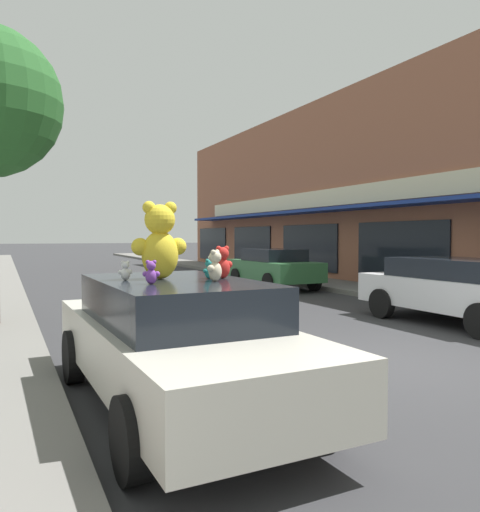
# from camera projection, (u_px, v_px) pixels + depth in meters

# --- Properties ---
(ground_plane) EXTENTS (260.00, 260.00, 0.00)m
(ground_plane) POSITION_uv_depth(u_px,v_px,m) (396.00, 363.00, 7.44)
(ground_plane) COLOR #333335
(storefront_row) EXTENTS (12.97, 33.51, 7.71)m
(storefront_row) POSITION_uv_depth(u_px,v_px,m) (458.00, 192.00, 21.83)
(storefront_row) COLOR #9E6047
(storefront_row) RESTS_ON ground_plane
(plush_art_car) EXTENTS (2.02, 4.76, 1.42)m
(plush_art_car) POSITION_uv_depth(u_px,v_px,m) (175.00, 338.00, 5.50)
(plush_art_car) COLOR beige
(plush_art_car) RESTS_ON ground_plane
(teddy_bear_giant) EXTENTS (0.63, 0.39, 0.87)m
(teddy_bear_giant) POSITION_uv_depth(u_px,v_px,m) (160.00, 242.00, 5.57)
(teddy_bear_giant) COLOR yellow
(teddy_bear_giant) RESTS_ON plush_art_car
(teddy_bear_cream) EXTENTS (0.23, 0.22, 0.34)m
(teddy_bear_cream) POSITION_uv_depth(u_px,v_px,m) (215.00, 266.00, 5.28)
(teddy_bear_cream) COLOR beige
(teddy_bear_cream) RESTS_ON plush_art_car
(teddy_bear_purple) EXTENTS (0.18, 0.13, 0.24)m
(teddy_bear_purple) POSITION_uv_depth(u_px,v_px,m) (151.00, 272.00, 4.98)
(teddy_bear_purple) COLOR purple
(teddy_bear_purple) RESTS_ON plush_art_car
(teddy_bear_white) EXTENTS (0.16, 0.10, 0.21)m
(teddy_bear_white) POSITION_uv_depth(u_px,v_px,m) (125.00, 271.00, 5.41)
(teddy_bear_white) COLOR white
(teddy_bear_white) RESTS_ON plush_art_car
(teddy_bear_teal) EXTENTS (0.17, 0.13, 0.23)m
(teddy_bear_teal) POSITION_uv_depth(u_px,v_px,m) (209.00, 269.00, 5.59)
(teddy_bear_teal) COLOR teal
(teddy_bear_teal) RESTS_ON plush_art_car
(teddy_bear_red) EXTENTS (0.28, 0.18, 0.37)m
(teddy_bear_red) POSITION_uv_depth(u_px,v_px,m) (222.00, 263.00, 5.66)
(teddy_bear_red) COLOR red
(teddy_bear_red) RESTS_ON plush_art_car
(parked_car_far_center) EXTENTS (2.07, 4.33, 1.41)m
(parked_car_far_center) POSITION_uv_depth(u_px,v_px,m) (459.00, 288.00, 10.70)
(parked_car_far_center) COLOR silver
(parked_car_far_center) RESTS_ON ground_plane
(parked_car_far_right) EXTENTS (1.98, 4.11, 1.43)m
(parked_car_far_right) POSITION_uv_depth(u_px,v_px,m) (274.00, 267.00, 18.02)
(parked_car_far_right) COLOR #336B3D
(parked_car_far_right) RESTS_ON ground_plane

